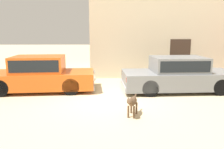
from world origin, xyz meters
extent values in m
plane|color=#CCB78E|center=(0.00, 0.00, 0.00)|extent=(80.00, 80.00, 0.00)
cube|color=#D15619|center=(-2.75, 1.34, 0.48)|extent=(4.56, 2.09, 0.66)
cube|color=#D15619|center=(-2.79, 1.34, 1.14)|extent=(2.15, 1.67, 0.66)
cube|color=black|center=(-2.79, 1.34, 1.15)|extent=(1.99, 1.69, 0.47)
cube|color=#999BA0|center=(-0.54, 1.49, 0.26)|extent=(0.24, 1.76, 0.20)
sphere|color=silver|center=(-0.56, 2.21, 0.63)|extent=(0.20, 0.20, 0.20)
sphere|color=silver|center=(-0.47, 0.79, 0.63)|extent=(0.20, 0.20, 0.20)
cylinder|color=black|center=(-1.47, 2.23, 0.34)|extent=(0.69, 0.25, 0.68)
cylinder|color=black|center=(-1.36, 0.64, 0.34)|extent=(0.69, 0.25, 0.68)
cylinder|color=black|center=(-4.13, 2.04, 0.34)|extent=(0.69, 0.25, 0.68)
cylinder|color=black|center=(-4.02, 0.46, 0.34)|extent=(0.69, 0.25, 0.68)
cube|color=slate|center=(3.09, 1.20, 0.49)|extent=(4.72, 2.00, 0.68)
cube|color=slate|center=(3.04, 1.20, 1.14)|extent=(2.20, 1.65, 0.62)
cube|color=black|center=(3.04, 1.20, 1.15)|extent=(2.03, 1.66, 0.43)
cube|color=#999BA0|center=(0.78, 1.11, 0.26)|extent=(0.19, 1.78, 0.20)
sphere|color=silver|center=(5.39, 2.03, 0.64)|extent=(0.20, 0.20, 0.20)
cube|color=red|center=(0.75, 1.90, 0.66)|extent=(0.05, 0.18, 0.18)
cube|color=red|center=(0.82, 0.32, 0.66)|extent=(0.05, 0.18, 0.18)
cylinder|color=black|center=(4.45, 2.07, 0.33)|extent=(0.66, 0.23, 0.66)
cylinder|color=black|center=(4.51, 0.45, 0.33)|extent=(0.66, 0.23, 0.66)
cylinder|color=black|center=(1.66, 1.96, 0.33)|extent=(0.66, 0.23, 0.66)
cylinder|color=black|center=(1.73, 0.34, 0.33)|extent=(0.66, 0.23, 0.66)
cube|color=#38281E|center=(3.99, 3.87, 1.05)|extent=(1.10, 0.02, 2.10)
cylinder|color=brown|center=(0.83, -1.84, 0.18)|extent=(0.06, 0.06, 0.36)
cylinder|color=brown|center=(0.68, -1.78, 0.18)|extent=(0.06, 0.06, 0.36)
cylinder|color=brown|center=(0.96, -1.47, 0.18)|extent=(0.06, 0.06, 0.36)
cylinder|color=brown|center=(0.80, -1.42, 0.18)|extent=(0.06, 0.06, 0.36)
ellipsoid|color=brown|center=(0.82, -1.63, 0.44)|extent=(0.40, 0.63, 0.25)
sphere|color=brown|center=(0.70, -1.97, 0.54)|extent=(0.18, 0.18, 0.18)
cone|color=brown|center=(0.67, -2.05, 0.53)|extent=(0.12, 0.12, 0.10)
cone|color=brown|center=(0.75, -1.98, 0.62)|extent=(0.08, 0.08, 0.08)
cone|color=brown|center=(0.65, -1.95, 0.62)|extent=(0.08, 0.08, 0.08)
cylinder|color=brown|center=(0.94, -1.28, 0.49)|extent=(0.11, 0.21, 0.12)
camera|label=1|loc=(0.07, -7.76, 2.40)|focal=35.08mm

